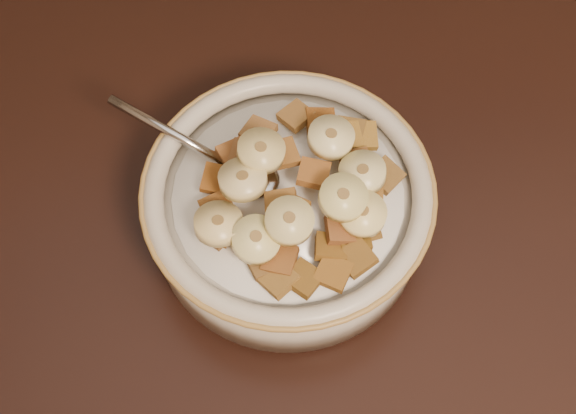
{
  "coord_description": "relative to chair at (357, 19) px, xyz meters",
  "views": [
    {
      "loc": [
        -0.26,
        -0.2,
        1.26
      ],
      "look_at": [
        -0.24,
        0.06,
        0.78
      ],
      "focal_mm": 50.0,
      "sensor_mm": 36.0,
      "label": 1
    }
  ],
  "objects": [
    {
      "name": "cereal_square_22",
      "position": [
        -0.12,
        -0.48,
        0.36
      ],
      "size": [
        0.02,
        0.02,
        0.01
      ],
      "primitive_type": "cube",
      "rotation": [
        0.07,
        -0.13,
        2.97
      ],
      "color": "brown",
      "rests_on": "milk"
    },
    {
      "name": "cereal_square_30",
      "position": [
        -0.07,
        -0.41,
        0.35
      ],
      "size": [
        0.03,
        0.03,
        0.01
      ],
      "primitive_type": "cube",
      "rotation": [
        -0.24,
        0.12,
        2.81
      ],
      "color": "brown",
      "rests_on": "milk"
    },
    {
      "name": "cereal_square_11",
      "position": [
        -0.12,
        -0.48,
        0.37
      ],
      "size": [
        0.03,
        0.03,
        0.01
      ],
      "primitive_type": "cube",
      "rotation": [
        0.08,
        0.08,
        2.59
      ],
      "color": "brown",
      "rests_on": "milk"
    },
    {
      "name": "cereal_square_9",
      "position": [
        -0.1,
        -0.45,
        0.36
      ],
      "size": [
        0.02,
        0.02,
        0.01
      ],
      "primitive_type": "cube",
      "rotation": [
        0.09,
        0.12,
        1.33
      ],
      "color": "#9C5724",
      "rests_on": "milk"
    },
    {
      "name": "banana_slice_1",
      "position": [
        -0.16,
        -0.48,
        0.36
      ],
      "size": [
        0.04,
        0.04,
        0.02
      ],
      "primitive_type": "cylinder",
      "rotation": [
        0.12,
        0.14,
        2.01
      ],
      "color": "#EBCF75",
      "rests_on": "milk"
    },
    {
      "name": "cereal_square_10",
      "position": [
        -0.06,
        -0.42,
        0.35
      ],
      "size": [
        0.02,
        0.02,
        0.01
      ],
      "primitive_type": "cube",
      "rotation": [
        0.11,
        -0.15,
        1.57
      ],
      "color": "olive",
      "rests_on": "milk"
    },
    {
      "name": "cereal_square_14",
      "position": [
        -0.06,
        -0.46,
        0.35
      ],
      "size": [
        0.02,
        0.02,
        0.01
      ],
      "primitive_type": "cube",
      "rotation": [
        -0.05,
        -0.04,
        3.02
      ],
      "color": "brown",
      "rests_on": "milk"
    },
    {
      "name": "cereal_square_1",
      "position": [
        -0.05,
        -0.45,
        0.35
      ],
      "size": [
        0.03,
        0.03,
        0.01
      ],
      "primitive_type": "cube",
      "rotation": [
        0.22,
        0.01,
        0.78
      ],
      "color": "brown",
      "rests_on": "milk"
    },
    {
      "name": "cereal_square_17",
      "position": [
        -0.13,
        -0.41,
        0.35
      ],
      "size": [
        0.03,
        0.03,
        0.01
      ],
      "primitive_type": "cube",
      "rotation": [
        -0.09,
        0.08,
        1.0
      ],
      "color": "brown",
      "rests_on": "milk"
    },
    {
      "name": "cereal_square_31",
      "position": [
        -0.15,
        -0.43,
        0.35
      ],
      "size": [
        0.03,
        0.03,
        0.01
      ],
      "primitive_type": "cube",
      "rotation": [
        0.06,
        -0.03,
        2.03
      ],
      "color": "brown",
      "rests_on": "milk"
    },
    {
      "name": "chair",
      "position": [
        0.0,
        0.0,
        0.0
      ],
      "size": [
        0.51,
        0.51,
        0.9
      ],
      "primitive_type": "cube",
      "rotation": [
        0.0,
        0.0,
        -0.35
      ],
      "color": "black",
      "rests_on": "floor"
    },
    {
      "name": "cereal_square_0",
      "position": [
        -0.12,
        -0.47,
        0.37
      ],
      "size": [
        0.02,
        0.02,
        0.01
      ],
      "primitive_type": "cube",
      "rotation": [
        -0.21,
        0.02,
        1.57
      ],
      "color": "brown",
      "rests_on": "milk"
    },
    {
      "name": "banana_slice_4",
      "position": [
        -0.12,
        -0.49,
        0.37
      ],
      "size": [
        0.04,
        0.04,
        0.01
      ],
      "primitive_type": "cylinder",
      "rotation": [
        -0.08,
        -0.12,
        2.64
      ],
      "color": "beige",
      "rests_on": "milk"
    },
    {
      "name": "cereal_square_7",
      "position": [
        -0.16,
        -0.48,
        0.35
      ],
      "size": [
        0.03,
        0.03,
        0.01
      ],
      "primitive_type": "cube",
      "rotation": [
        -0.14,
        -0.01,
        0.81
      ],
      "color": "brown",
      "rests_on": "milk"
    },
    {
      "name": "cereal_square_5",
      "position": [
        -0.12,
        -0.52,
        0.35
      ],
      "size": [
        0.03,
        0.03,
        0.01
      ],
      "primitive_type": "cube",
      "rotation": [
        -0.23,
        -0.05,
        0.7
      ],
      "color": "olive",
      "rests_on": "milk"
    },
    {
      "name": "cereal_square_29",
      "position": [
        -0.07,
        -0.44,
        0.35
      ],
      "size": [
        0.02,
        0.02,
        0.01
      ],
      "primitive_type": "cube",
      "rotation": [
        0.16,
        -0.06,
        0.13
      ],
      "color": "brown",
      "rests_on": "milk"
    },
    {
      "name": "cereal_square_16",
      "position": [
        -0.13,
        -0.51,
        0.35
      ],
      "size": [
        0.03,
        0.03,
        0.01
      ],
      "primitive_type": "cube",
      "rotation": [
        0.05,
        0.04,
        0.4
      ],
      "color": "brown",
      "rests_on": "milk"
    },
    {
      "name": "cereal_square_4",
      "position": [
        -0.14,
        -0.43,
        0.36
      ],
      "size": [
        0.03,
        0.03,
        0.01
      ],
      "primitive_type": "cube",
      "rotation": [
        -0.06,
        -0.1,
        1.26
      ],
      "color": "brown",
      "rests_on": "milk"
    },
    {
      "name": "cereal_square_25",
      "position": [
        -0.11,
        -0.52,
        0.35
      ],
      "size": [
        0.03,
        0.03,
        0.01
      ],
      "primitive_type": "cube",
      "rotation": [
        0.11,
        -0.01,
        2.45
      ],
      "color": "brown",
      "rests_on": "milk"
    },
    {
      "name": "cereal_square_13",
      "position": [
        -0.16,
        -0.48,
        0.35
      ],
      "size": [
        0.03,
        0.03,
        0.01
      ],
      "primitive_type": "cube",
      "rotation": [
        0.04,
        0.16,
        1.12
      ],
      "color": "brown",
      "rests_on": "milk"
    },
    {
      "name": "banana_slice_5",
      "position": [
        -0.08,
        -0.47,
        0.37
      ],
      "size": [
        0.04,
        0.04,
        0.02
      ],
      "primitive_type": "cylinder",
      "rotation": [
        0.13,
        -0.1,
        1.32
      ],
      "color": "#DBC86C",
      "rests_on": "milk"
    },
    {
      "name": "cereal_square_21",
      "position": [
        -0.08,
        -0.49,
        0.36
      ],
      "size": [
        0.02,
        0.02,
        0.01
      ],
      "primitive_type": "cube",
      "rotation": [
        0.24,
        0.02,
        1.61
      ],
      "color": "brown",
      "rests_on": "milk"
    },
    {
      "name": "banana_slice_0",
      "position": [
        -0.07,
        -0.48,
        0.36
      ],
      "size": [
        0.04,
        0.04,
        0.01
      ],
      "primitive_type": "cylinder",
      "rotation": [
        -0.02,
        -0.07,
        2.37
      ],
      "color": "#FEDB86",
      "rests_on": "milk"
    },
    {
      "name": "cereal_square_18",
      "position": [
        -0.07,
        -0.48,
        0.35
      ],
      "size": [
        0.02,
        0.02,
        0.01
      ],
      "primitive_type": "cube",
      "rotation": [
        -0.2,
        0.13,
        1.69
      ],
      "color": "brown",
      "rests_on": "milk"
    },
    {
      "name": "cereal_bowl",
      "position": [
        -0.12,
        -0.46,
        0.32
      ],
      "size": [
        0.19,
        0.19,
        0.05
      ],
      "primitive_type": "cylinder",
      "color": "beige",
      "rests_on": "table"
    },
    {
      "name": "cereal_square_24",
      "position": [
        -0.11,
        -0.4,
        0.35
      ],
      "size": [
        0.03,
        0.03,
        0.01
      ],
      "primitive_type": "cube",
      "rotation": [
        -0.18,
        -0.02,
        0.67
      ],
      "color": "brown",
      "rests_on": "milk"
    },
    {
      "name": "cereal_square_8",
      "position": [
        -0.09,
        -0.52,
        0.35
      ],
      "size": [
        0.03,
        0.03,
        0.01
      ],
      "primitive_type": "cube",
      "rotation": [
        -0.0,
        -0.03,
        1.08
      ],
      "color": "brown",
      "rests_on": "milk"
    },
    {
      "name": "cereal_square_23",
      "position": [
        -0.09,
        -0.5,
        0.35
      ],
      "size": [
        0.02,
        0.02,
        0.01
      ],
      "primitive_type": "cube",
      "rotation": [
        0.25,
        -0.14,
        3.0
      ],
      "color": "brown",
      "rests_on": "milk"
    },
    {
      "name": "cereal_square_6",
      "position": [
        -0.13,
        -0.49,
        0.36
      ],
      "size": [
        0.03,
        0.03,
        0.01
      ],
      "primitive_type": "cube",
      "rotation": [
        0.02,
        0.02,
        0.92
      ],
      "color": "brown",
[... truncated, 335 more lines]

